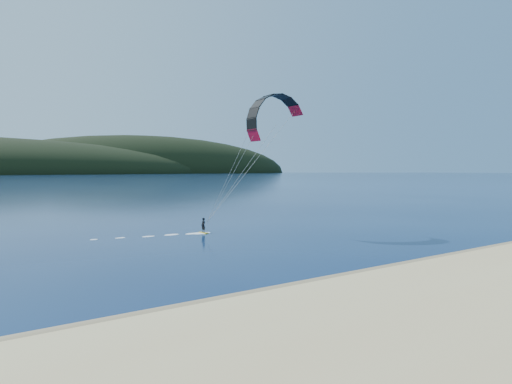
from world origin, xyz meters
TOP-DOWN VIEW (x-y plane):
  - ground at (0.00, 0.00)m, footprint 1800.00×1800.00m
  - wet_sand at (0.00, 4.50)m, footprint 220.00×2.50m
  - kitesurfer_near at (13.49, 22.59)m, footprint 20.79×6.31m

SIDE VIEW (x-z plane):
  - ground at x=0.00m, z-range 0.00..0.00m
  - wet_sand at x=0.00m, z-range 0.00..0.10m
  - kitesurfer_near at x=13.49m, z-range 3.41..17.52m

